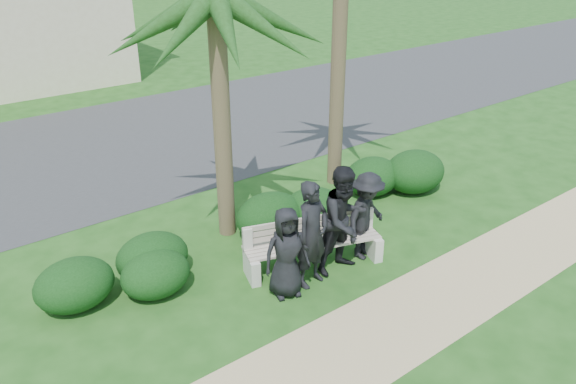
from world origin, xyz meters
The scene contains 16 objects.
ground centered at (0.00, 0.00, 0.00)m, with size 160.00×160.00×0.00m, color #1A4614.
footpath centered at (0.00, -1.80, 0.00)m, with size 30.00×1.60×0.01m, color tan.
asphalt_street centered at (0.00, 8.00, 0.00)m, with size 160.00×8.00×0.01m, color #2D2D30.
park_bench centered at (-0.05, 0.19, 0.38)m, with size 2.57×1.29×0.84m.
man_a centered at (-0.91, -0.18, 0.77)m, with size 0.75×0.49×1.53m, color black.
man_b centered at (-0.39, -0.19, 0.92)m, with size 0.67×0.44×1.84m, color black.
man_c centered at (0.30, -0.19, 0.95)m, with size 0.93×0.72×1.91m, color black.
man_d centered at (0.89, -0.13, 0.81)m, with size 1.05×0.60×1.62m, color black.
hedge_a centered at (-3.70, 1.59, 0.40)m, with size 1.23×1.02×0.80m, color black.
hedge_b centered at (-2.56, 1.13, 0.37)m, with size 1.14×0.94×0.74m, color black.
hedge_c centered at (-0.01, 1.49, 0.44)m, with size 1.36×1.13×0.89m, color black.
hedge_d centered at (0.86, 1.28, 0.41)m, with size 1.26×1.04×0.82m, color black.
hedge_e centered at (2.90, 1.66, 0.42)m, with size 1.29×1.07×0.84m, color black.
hedge_f centered at (3.77, 1.20, 0.47)m, with size 1.45×1.19×0.94m, color black.
hedge_extra centered at (-2.39, 1.59, 0.40)m, with size 1.23×1.02×0.80m, color black.
palm_left centered at (-0.59, 2.11, 4.27)m, with size 3.00×3.00×5.23m.
Camera 1 is at (-5.49, -6.15, 5.41)m, focal length 35.00 mm.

